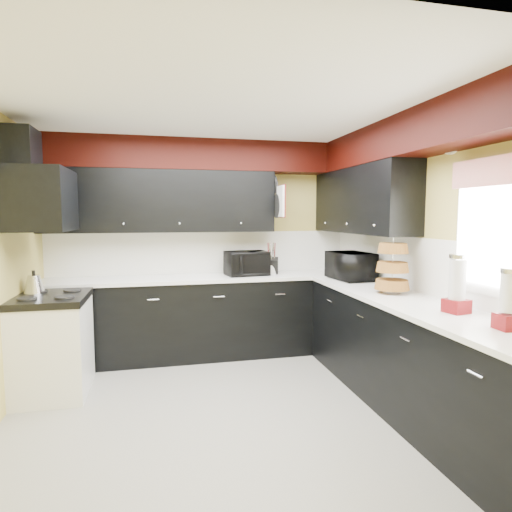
{
  "coord_description": "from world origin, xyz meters",
  "views": [
    {
      "loc": [
        -0.54,
        -3.4,
        1.65
      ],
      "look_at": [
        0.45,
        0.9,
        1.22
      ],
      "focal_mm": 30.0,
      "sensor_mm": 36.0,
      "label": 1
    }
  ],
  "objects_px": {
    "utensil_crock": "(271,268)",
    "microwave": "(351,266)",
    "kettle": "(34,284)",
    "knife_block": "(274,266)",
    "toaster_oven": "(247,263)"
  },
  "relations": [
    {
      "from": "utensil_crock",
      "to": "microwave",
      "type": "bearing_deg",
      "value": -39.84
    },
    {
      "from": "toaster_oven",
      "to": "knife_block",
      "type": "height_order",
      "value": "toaster_oven"
    },
    {
      "from": "toaster_oven",
      "to": "kettle",
      "type": "xyz_separation_m",
      "value": [
        -2.16,
        -0.56,
        -0.08
      ]
    },
    {
      "from": "microwave",
      "to": "utensil_crock",
      "type": "bearing_deg",
      "value": 44.41
    },
    {
      "from": "toaster_oven",
      "to": "microwave",
      "type": "xyz_separation_m",
      "value": [
        1.04,
        -0.59,
        0.01
      ]
    },
    {
      "from": "knife_block",
      "to": "utensil_crock",
      "type": "bearing_deg",
      "value": 179.5
    },
    {
      "from": "kettle",
      "to": "toaster_oven",
      "type": "bearing_deg",
      "value": 14.53
    },
    {
      "from": "toaster_oven",
      "to": "knife_block",
      "type": "bearing_deg",
      "value": -4.76
    },
    {
      "from": "microwave",
      "to": "kettle",
      "type": "height_order",
      "value": "microwave"
    },
    {
      "from": "knife_block",
      "to": "kettle",
      "type": "bearing_deg",
      "value": -148.7
    },
    {
      "from": "toaster_oven",
      "to": "utensil_crock",
      "type": "distance_m",
      "value": 0.31
    },
    {
      "from": "microwave",
      "to": "kettle",
      "type": "distance_m",
      "value": 3.2
    },
    {
      "from": "toaster_oven",
      "to": "microwave",
      "type": "height_order",
      "value": "microwave"
    },
    {
      "from": "knife_block",
      "to": "toaster_oven",
      "type": "bearing_deg",
      "value": -159.61
    },
    {
      "from": "microwave",
      "to": "toaster_oven",
      "type": "bearing_deg",
      "value": 54.63
    }
  ]
}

